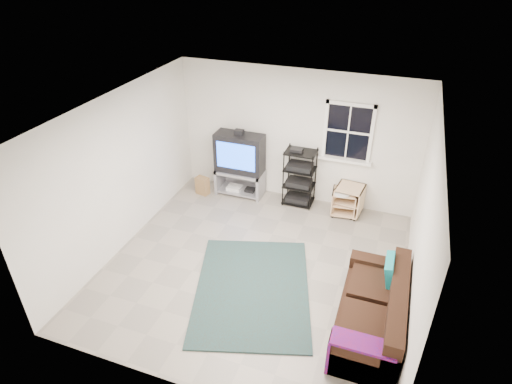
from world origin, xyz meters
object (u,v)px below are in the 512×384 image
at_px(tv_unit, 240,159).
at_px(side_table_left, 350,198).
at_px(side_table_right, 344,200).
at_px(sofa, 373,313).
at_px(av_rack, 299,181).

height_order(tv_unit, side_table_left, tv_unit).
relative_size(side_table_right, sofa, 0.28).
bearing_deg(side_table_right, av_rack, 176.27).
bearing_deg(av_rack, side_table_right, -3.73).
xyz_separation_m(tv_unit, side_table_right, (2.11, -0.03, -0.48)).
bearing_deg(tv_unit, side_table_left, 0.94).
distance_m(av_rack, sofa, 3.26).
bearing_deg(tv_unit, sofa, -42.49).
relative_size(tv_unit, sofa, 0.76).
xyz_separation_m(side_table_left, sofa, (0.76, -2.75, -0.01)).
xyz_separation_m(tv_unit, sofa, (2.96, -2.71, -0.47)).
relative_size(tv_unit, side_table_left, 2.44).
bearing_deg(side_table_left, tv_unit, -179.06).
height_order(tv_unit, av_rack, tv_unit).
distance_m(side_table_left, side_table_right, 0.12).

